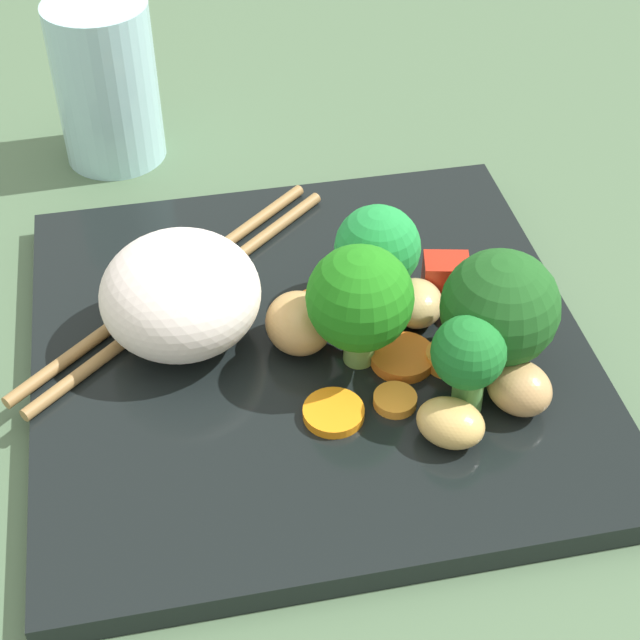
% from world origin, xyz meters
% --- Properties ---
extents(ground_plane, '(1.10, 1.10, 0.02)m').
position_xyz_m(ground_plane, '(0.00, 0.00, -0.01)').
color(ground_plane, '#496547').
extents(square_plate, '(0.28, 0.28, 0.01)m').
position_xyz_m(square_plate, '(0.00, 0.00, 0.01)').
color(square_plate, black).
rests_on(square_plate, ground_plane).
extents(rice_mound, '(0.10, 0.10, 0.06)m').
position_xyz_m(rice_mound, '(-0.06, 0.02, 0.04)').
color(rice_mound, white).
rests_on(rice_mound, square_plate).
extents(broccoli_floret_0, '(0.04, 0.04, 0.06)m').
position_xyz_m(broccoli_floret_0, '(0.04, 0.02, 0.05)').
color(broccoli_floret_0, '#5EA042').
rests_on(broccoli_floret_0, square_plate).
extents(broccoli_floret_1, '(0.05, 0.05, 0.07)m').
position_xyz_m(broccoli_floret_1, '(0.02, -0.02, 0.05)').
color(broccoli_floret_1, '#73A44C').
rests_on(broccoli_floret_1, square_plate).
extents(broccoli_floret_2, '(0.06, 0.06, 0.07)m').
position_xyz_m(broccoli_floret_2, '(0.08, -0.04, 0.05)').
color(broccoli_floret_2, '#78BE5D').
rests_on(broccoli_floret_2, square_plate).
extents(broccoli_floret_3, '(0.03, 0.03, 0.05)m').
position_xyz_m(broccoli_floret_3, '(0.06, -0.06, 0.05)').
color(broccoli_floret_3, '#549548').
rests_on(broccoli_floret_3, square_plate).
extents(carrot_slice_0, '(0.04, 0.04, 0.01)m').
position_xyz_m(carrot_slice_0, '(0.04, -0.02, 0.02)').
color(carrot_slice_0, orange).
rests_on(carrot_slice_0, square_plate).
extents(carrot_slice_1, '(0.03, 0.03, 0.01)m').
position_xyz_m(carrot_slice_1, '(0.01, 0.02, 0.02)').
color(carrot_slice_1, orange).
rests_on(carrot_slice_1, square_plate).
extents(carrot_slice_2, '(0.03, 0.03, 0.00)m').
position_xyz_m(carrot_slice_2, '(-0.00, -0.05, 0.02)').
color(carrot_slice_2, orange).
rests_on(carrot_slice_2, square_plate).
extents(carrot_slice_3, '(0.03, 0.03, 0.01)m').
position_xyz_m(carrot_slice_3, '(0.06, -0.03, 0.02)').
color(carrot_slice_3, orange).
rests_on(carrot_slice_3, square_plate).
extents(carrot_slice_4, '(0.03, 0.03, 0.00)m').
position_xyz_m(carrot_slice_4, '(0.03, -0.05, 0.02)').
color(carrot_slice_4, orange).
rests_on(carrot_slice_4, square_plate).
extents(pepper_chunk_0, '(0.04, 0.03, 0.02)m').
position_xyz_m(pepper_chunk_0, '(0.02, 0.01, 0.02)').
color(pepper_chunk_0, red).
rests_on(pepper_chunk_0, square_plate).
extents(pepper_chunk_1, '(0.03, 0.02, 0.02)m').
position_xyz_m(pepper_chunk_1, '(0.08, 0.02, 0.02)').
color(pepper_chunk_1, red).
rests_on(pepper_chunk_1, square_plate).
extents(chicken_piece_0, '(0.03, 0.04, 0.02)m').
position_xyz_m(chicken_piece_0, '(0.06, 0.01, 0.02)').
color(chicken_piece_0, tan).
rests_on(chicken_piece_0, square_plate).
extents(chicken_piece_1, '(0.03, 0.04, 0.03)m').
position_xyz_m(chicken_piece_1, '(-0.01, -0.00, 0.03)').
color(chicken_piece_1, tan).
rests_on(chicken_piece_1, square_plate).
extents(chicken_piece_2, '(0.04, 0.04, 0.02)m').
position_xyz_m(chicken_piece_2, '(0.08, -0.06, 0.03)').
color(chicken_piece_2, tan).
rests_on(chicken_piece_2, square_plate).
extents(chicken_piece_3, '(0.04, 0.04, 0.02)m').
position_xyz_m(chicken_piece_3, '(0.05, -0.07, 0.02)').
color(chicken_piece_3, tan).
rests_on(chicken_piece_3, square_plate).
extents(chicken_piece_4, '(0.04, 0.04, 0.03)m').
position_xyz_m(chicken_piece_4, '(0.09, -0.00, 0.03)').
color(chicken_piece_4, '#BB8746').
rests_on(chicken_piece_4, square_plate).
extents(chopstick_pair, '(0.18, 0.15, 0.01)m').
position_xyz_m(chopstick_pair, '(-0.06, 0.05, 0.02)').
color(chopstick_pair, olive).
rests_on(chopstick_pair, square_plate).
extents(drinking_glass, '(0.06, 0.06, 0.10)m').
position_xyz_m(drinking_glass, '(-0.08, 0.21, 0.05)').
color(drinking_glass, '#AADCE4').
rests_on(drinking_glass, ground_plane).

